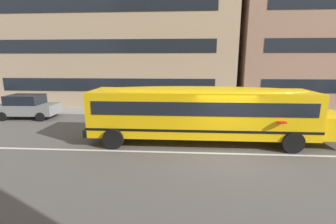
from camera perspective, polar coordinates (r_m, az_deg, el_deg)
The scene contains 7 objects.
ground_plane at distance 10.43m, azimuth 13.85°, elevation -9.93°, with size 400.00×400.00×0.00m, color #54514F.
sidewalk_far at distance 18.49m, azimuth 9.37°, elevation 0.08°, with size 120.00×3.00×0.01m, color gray.
lane_centreline at distance 10.42m, azimuth 13.85°, elevation -9.91°, with size 110.00×0.16×0.01m, color silver.
school_bus at distance 11.24m, azimuth 9.04°, elevation 0.52°, with size 12.15×2.87×2.71m.
parked_car_grey_far_corner at distance 18.79m, azimuth -31.29°, elevation 1.23°, with size 3.94×1.96×1.64m.
apartment_block_far_left at distance 25.88m, azimuth -12.32°, elevation 25.43°, with size 21.99×9.69×19.70m.
apartment_block_far_centre at distance 29.24m, azimuth 33.08°, elevation 15.87°, with size 17.39×12.42×13.30m.
Camera 1 is at (-1.84, -9.49, 3.89)m, focal length 24.74 mm.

